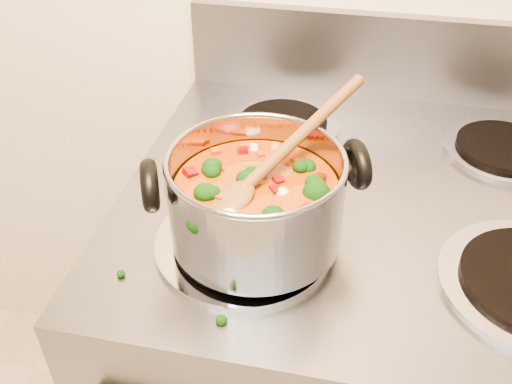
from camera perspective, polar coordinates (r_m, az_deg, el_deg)
electric_range at (r=1.22m, az=9.91°, el=-17.22°), size 0.80×0.72×1.08m
stockpot at (r=0.73m, az=-0.04°, el=-0.85°), size 0.29×0.23×0.14m
wooden_spoon at (r=0.72m, az=1.11°, el=2.52°), size 0.18×0.26×0.10m
cooktop_crumbs at (r=0.81m, az=1.33°, el=-3.24°), size 0.33×0.12×0.01m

